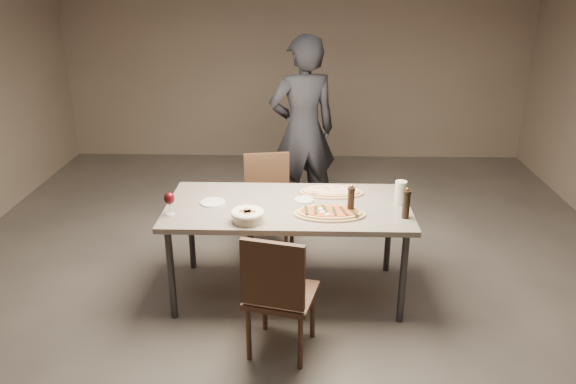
{
  "coord_description": "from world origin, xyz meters",
  "views": [
    {
      "loc": [
        0.11,
        -3.83,
        2.37
      ],
      "look_at": [
        0.0,
        0.0,
        0.85
      ],
      "focal_mm": 35.0,
      "sensor_mm": 36.0,
      "label": 1
    }
  ],
  "objects_px": {
    "dining_table": "(288,212)",
    "bread_basket": "(248,215)",
    "chair_far": "(268,199)",
    "diner": "(303,131)",
    "zucchini_pizza": "(329,213)",
    "ham_pizza": "(331,192)",
    "pepper_mill_left": "(406,204)",
    "chair_near": "(278,290)",
    "carafe": "(401,193)"
  },
  "relations": [
    {
      "from": "chair_near",
      "to": "chair_far",
      "type": "relative_size",
      "value": 1.0
    },
    {
      "from": "dining_table",
      "to": "chair_near",
      "type": "relative_size",
      "value": 2.03
    },
    {
      "from": "ham_pizza",
      "to": "carafe",
      "type": "distance_m",
      "value": 0.54
    },
    {
      "from": "bread_basket",
      "to": "diner",
      "type": "distance_m",
      "value": 1.79
    },
    {
      "from": "zucchini_pizza",
      "to": "ham_pizza",
      "type": "relative_size",
      "value": 1.04
    },
    {
      "from": "bread_basket",
      "to": "pepper_mill_left",
      "type": "distance_m",
      "value": 1.11
    },
    {
      "from": "pepper_mill_left",
      "to": "chair_far",
      "type": "distance_m",
      "value": 1.43
    },
    {
      "from": "dining_table",
      "to": "bread_basket",
      "type": "distance_m",
      "value": 0.43
    },
    {
      "from": "zucchini_pizza",
      "to": "pepper_mill_left",
      "type": "relative_size",
      "value": 2.27
    },
    {
      "from": "pepper_mill_left",
      "to": "carafe",
      "type": "height_order",
      "value": "pepper_mill_left"
    },
    {
      "from": "pepper_mill_left",
      "to": "carafe",
      "type": "bearing_deg",
      "value": 90.0
    },
    {
      "from": "diner",
      "to": "bread_basket",
      "type": "bearing_deg",
      "value": 60.32
    },
    {
      "from": "ham_pizza",
      "to": "chair_near",
      "type": "bearing_deg",
      "value": -132.28
    },
    {
      "from": "dining_table",
      "to": "bread_basket",
      "type": "bearing_deg",
      "value": -130.95
    },
    {
      "from": "bread_basket",
      "to": "diner",
      "type": "relative_size",
      "value": 0.13
    },
    {
      "from": "chair_near",
      "to": "chair_far",
      "type": "distance_m",
      "value": 1.51
    },
    {
      "from": "chair_far",
      "to": "diner",
      "type": "relative_size",
      "value": 0.48
    },
    {
      "from": "zucchini_pizza",
      "to": "carafe",
      "type": "xyz_separation_m",
      "value": [
        0.53,
        0.21,
        0.07
      ]
    },
    {
      "from": "ham_pizza",
      "to": "pepper_mill_left",
      "type": "distance_m",
      "value": 0.68
    },
    {
      "from": "dining_table",
      "to": "pepper_mill_left",
      "type": "relative_size",
      "value": 7.94
    },
    {
      "from": "ham_pizza",
      "to": "pepper_mill_left",
      "type": "relative_size",
      "value": 2.19
    },
    {
      "from": "pepper_mill_left",
      "to": "carafe",
      "type": "relative_size",
      "value": 1.26
    },
    {
      "from": "bread_basket",
      "to": "chair_near",
      "type": "height_order",
      "value": "chair_near"
    },
    {
      "from": "pepper_mill_left",
      "to": "carafe",
      "type": "distance_m",
      "value": 0.25
    },
    {
      "from": "dining_table",
      "to": "chair_far",
      "type": "bearing_deg",
      "value": 105.15
    },
    {
      "from": "zucchini_pizza",
      "to": "bread_basket",
      "type": "xyz_separation_m",
      "value": [
        -0.57,
        -0.13,
        0.03
      ]
    },
    {
      "from": "bread_basket",
      "to": "chair_near",
      "type": "bearing_deg",
      "value": -64.24
    },
    {
      "from": "dining_table",
      "to": "carafe",
      "type": "bearing_deg",
      "value": 2.21
    },
    {
      "from": "dining_table",
      "to": "ham_pizza",
      "type": "xyz_separation_m",
      "value": [
        0.33,
        0.23,
        0.07
      ]
    },
    {
      "from": "carafe",
      "to": "pepper_mill_left",
      "type": "bearing_deg",
      "value": -90.0
    },
    {
      "from": "bread_basket",
      "to": "diner",
      "type": "xyz_separation_m",
      "value": [
        0.37,
        1.75,
        0.12
      ]
    },
    {
      "from": "zucchini_pizza",
      "to": "ham_pizza",
      "type": "height_order",
      "value": "zucchini_pizza"
    },
    {
      "from": "dining_table",
      "to": "zucchini_pizza",
      "type": "xyz_separation_m",
      "value": [
        0.3,
        -0.18,
        0.07
      ]
    },
    {
      "from": "zucchini_pizza",
      "to": "chair_far",
      "type": "bearing_deg",
      "value": 120.16
    },
    {
      "from": "ham_pizza",
      "to": "chair_far",
      "type": "bearing_deg",
      "value": 115.03
    },
    {
      "from": "chair_near",
      "to": "ham_pizza",
      "type": "bearing_deg",
      "value": 83.6
    },
    {
      "from": "dining_table",
      "to": "diner",
      "type": "distance_m",
      "value": 1.46
    },
    {
      "from": "ham_pizza",
      "to": "pepper_mill_left",
      "type": "xyz_separation_m",
      "value": [
        0.5,
        -0.45,
        0.09
      ]
    },
    {
      "from": "diner",
      "to": "zucchini_pizza",
      "type": "bearing_deg",
      "value": 79.31
    },
    {
      "from": "carafe",
      "to": "chair_near",
      "type": "xyz_separation_m",
      "value": [
        -0.87,
        -0.82,
        -0.34
      ]
    },
    {
      "from": "ham_pizza",
      "to": "carafe",
      "type": "xyz_separation_m",
      "value": [
        0.5,
        -0.2,
        0.07
      ]
    },
    {
      "from": "zucchini_pizza",
      "to": "ham_pizza",
      "type": "bearing_deg",
      "value": 87.13
    },
    {
      "from": "dining_table",
      "to": "diner",
      "type": "bearing_deg",
      "value": 85.98
    },
    {
      "from": "bread_basket",
      "to": "chair_near",
      "type": "relative_size",
      "value": 0.27
    },
    {
      "from": "chair_near",
      "to": "diner",
      "type": "distance_m",
      "value": 2.27
    },
    {
      "from": "bread_basket",
      "to": "chair_far",
      "type": "height_order",
      "value": "chair_far"
    },
    {
      "from": "ham_pizza",
      "to": "diner",
      "type": "bearing_deg",
      "value": 78.6
    },
    {
      "from": "chair_far",
      "to": "pepper_mill_left",
      "type": "bearing_deg",
      "value": 127.75
    },
    {
      "from": "zucchini_pizza",
      "to": "diner",
      "type": "xyz_separation_m",
      "value": [
        -0.2,
        1.62,
        0.15
      ]
    },
    {
      "from": "dining_table",
      "to": "ham_pizza",
      "type": "bearing_deg",
      "value": 35.03
    }
  ]
}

